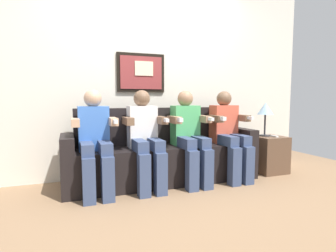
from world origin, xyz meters
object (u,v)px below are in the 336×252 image
object	(u,v)px
person_left_center	(145,135)
side_table_right	(269,154)
table_lamp	(265,110)
person_leftmost	(95,137)
couch	(163,156)
person_right_center	(189,133)
spare_remote_on_table	(274,136)
person_rightmost	(229,131)

from	to	relation	value
person_left_center	side_table_right	bearing A→B (deg)	1.96
person_left_center	table_lamp	bearing A→B (deg)	3.51
person_leftmost	person_left_center	bearing A→B (deg)	0.00
couch	person_right_center	size ratio (longest dim) A/B	2.10
person_right_center	person_left_center	bearing A→B (deg)	179.95
person_leftmost	spare_remote_on_table	size ratio (longest dim) A/B	8.54
person_left_center	person_right_center	xyz separation A→B (m)	(0.54, -0.00, 0.00)
side_table_right	table_lamp	size ratio (longest dim) A/B	1.09
person_leftmost	person_right_center	world-z (taller)	same
person_left_center	table_lamp	world-z (taller)	person_left_center
person_right_center	person_rightmost	distance (m)	0.55
person_right_center	person_leftmost	bearing A→B (deg)	179.98
couch	person_left_center	distance (m)	0.43
person_left_center	person_rightmost	xyz separation A→B (m)	(1.09, -0.00, 0.00)
person_right_center	side_table_right	world-z (taller)	person_right_center
person_leftmost	table_lamp	xyz separation A→B (m)	(2.29, 0.11, 0.25)
person_rightmost	table_lamp	distance (m)	0.71
person_left_center	side_table_right	distance (m)	1.82
person_leftmost	person_left_center	world-z (taller)	same
couch	table_lamp	bearing A→B (deg)	-2.40
table_lamp	side_table_right	bearing A→B (deg)	-44.79
table_lamp	person_leftmost	bearing A→B (deg)	-177.33
person_left_center	spare_remote_on_table	bearing A→B (deg)	0.19
side_table_right	spare_remote_on_table	world-z (taller)	spare_remote_on_table
couch	person_rightmost	xyz separation A→B (m)	(0.82, -0.17, 0.29)
couch	person_rightmost	size ratio (longest dim) A/B	2.10
person_leftmost	spare_remote_on_table	xyz separation A→B (m)	(2.36, 0.01, -0.10)
person_leftmost	person_rightmost	bearing A→B (deg)	-0.02
person_right_center	side_table_right	size ratio (longest dim) A/B	2.22
couch	table_lamp	distance (m)	1.57
person_left_center	table_lamp	distance (m)	1.76
person_leftmost	person_right_center	xyz separation A→B (m)	(1.09, -0.00, 0.00)
couch	person_right_center	bearing A→B (deg)	-31.75
side_table_right	spare_remote_on_table	distance (m)	0.27
spare_remote_on_table	table_lamp	bearing A→B (deg)	126.38
person_rightmost	table_lamp	bearing A→B (deg)	9.37
person_left_center	person_rightmost	distance (m)	1.09
person_leftmost	side_table_right	bearing A→B (deg)	1.50
person_right_center	side_table_right	xyz separation A→B (m)	(1.24, 0.06, -0.36)
person_leftmost	person_right_center	bearing A→B (deg)	-0.02
side_table_right	person_right_center	bearing A→B (deg)	-177.16
couch	person_left_center	world-z (taller)	person_left_center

